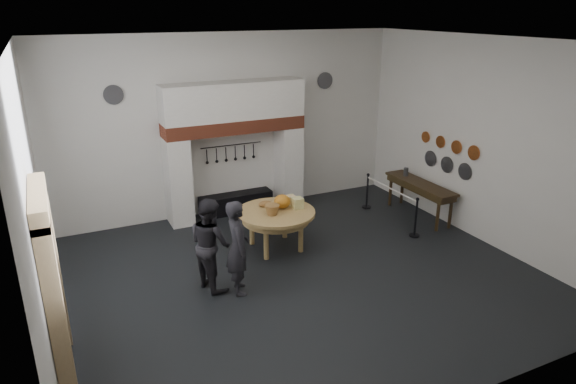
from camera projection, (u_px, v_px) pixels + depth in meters
name	position (u px, v px, depth m)	size (l,w,h in m)	color
floor	(300.00, 275.00, 10.24)	(9.00, 8.00, 0.02)	black
ceiling	(303.00, 41.00, 8.70)	(9.00, 8.00, 0.02)	silver
wall_back	(229.00, 125.00, 12.87)	(9.00, 0.02, 4.50)	silver
wall_front	(454.00, 258.00, 6.08)	(9.00, 0.02, 4.50)	silver
wall_left	(33.00, 206.00, 7.65)	(0.02, 8.00, 4.50)	silver
wall_right	(484.00, 142.00, 11.29)	(0.02, 8.00, 4.50)	silver
chimney_pier_left	(178.00, 182.00, 12.37)	(0.55, 0.70, 2.15)	silver
chimney_pier_right	(288.00, 166.00, 13.57)	(0.55, 0.70, 2.15)	silver
hearth_brick_band	(234.00, 125.00, 12.55)	(3.50, 0.72, 0.32)	#9E442B
chimney_hood	(233.00, 101.00, 12.34)	(3.50, 0.70, 0.90)	silver
iron_range	(236.00, 203.00, 13.31)	(1.90, 0.45, 0.50)	black
utensil_rail	(231.00, 145.00, 12.97)	(0.02, 0.02, 1.60)	black
door_recess	(48.00, 296.00, 7.16)	(0.04, 1.10, 2.50)	black
door_jamb_near	(57.00, 317.00, 6.58)	(0.22, 0.30, 2.60)	tan
door_jamb_far	(52.00, 270.00, 7.77)	(0.22, 0.30, 2.60)	tan
door_lintel	(38.00, 201.00, 6.72)	(0.22, 1.70, 0.30)	tan
wall_plaque	(42.00, 226.00, 8.57)	(0.05, 0.34, 0.44)	gold
work_table	(276.00, 213.00, 11.13)	(1.72, 1.72, 0.07)	tan
pumpkin	(282.00, 202.00, 11.23)	(0.36, 0.36, 0.31)	#C47B1B
cheese_block_big	(297.00, 203.00, 11.24)	(0.22, 0.22, 0.24)	#CFCB7C
cheese_block_small	(291.00, 200.00, 11.49)	(0.18, 0.18, 0.20)	#F7DB93
wicker_basket	(272.00, 210.00, 10.89)	(0.32, 0.32, 0.22)	olive
bread_loaf	(265.00, 204.00, 11.35)	(0.31, 0.18, 0.13)	olive
visitor_near	(238.00, 247.00, 9.37)	(0.66, 0.43, 1.82)	black
visitor_far	(210.00, 244.00, 9.56)	(0.87, 0.68, 1.78)	black
side_table	(420.00, 184.00, 12.84)	(0.55, 2.20, 0.06)	#332612
pewter_jug	(406.00, 172.00, 13.30)	(0.12, 0.12, 0.22)	#49494E
copper_pan_a	(474.00, 153.00, 11.55)	(0.34, 0.34, 0.03)	#C6662D
copper_pan_b	(456.00, 147.00, 12.01)	(0.32, 0.32, 0.03)	#C6662D
copper_pan_c	(440.00, 142.00, 12.48)	(0.30, 0.30, 0.03)	#C6662D
copper_pan_d	(426.00, 137.00, 12.95)	(0.28, 0.28, 0.03)	#C6662D
pewter_plate_left	(465.00, 172.00, 11.89)	(0.40, 0.40, 0.03)	#4C4C51
pewter_plate_mid	(447.00, 165.00, 12.40)	(0.40, 0.40, 0.03)	#4C4C51
pewter_plate_right	(430.00, 158.00, 12.90)	(0.40, 0.40, 0.03)	#4C4C51
pewter_plate_back_left	(113.00, 95.00, 11.42)	(0.44, 0.44, 0.03)	#4C4C51
pewter_plate_back_right	(325.00, 81.00, 13.60)	(0.44, 0.44, 0.03)	#4C4C51
barrier_post_near	(416.00, 218.00, 11.84)	(0.05, 0.05, 0.90)	black
barrier_post_far	(367.00, 192.00, 13.54)	(0.05, 0.05, 0.90)	black
barrier_rope	(391.00, 189.00, 12.55)	(0.04, 0.04, 2.00)	silver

